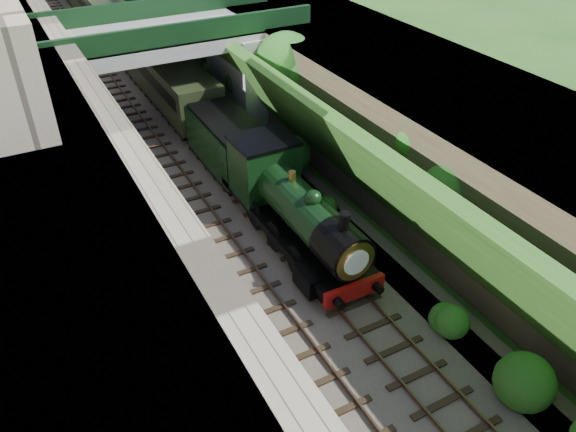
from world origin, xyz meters
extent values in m
plane|color=#1E4714|center=(0.00, 0.00, 0.00)|extent=(160.00, 160.00, 0.00)
cube|color=#473F38|center=(0.00, 20.00, 0.10)|extent=(10.00, 90.00, 0.20)
cube|color=#756B56|center=(-5.50, 20.00, 3.50)|extent=(1.00, 90.00, 7.00)
cube|color=#262628|center=(-9.00, 20.00, 3.50)|extent=(6.00, 90.00, 7.00)
cube|color=#262628|center=(9.50, 20.00, 3.12)|extent=(8.00, 90.00, 6.25)
cube|color=#1E4714|center=(5.00, 20.00, 2.70)|extent=(4.02, 90.00, 6.36)
sphere|color=#194C14|center=(3.73, -1.54, 0.84)|extent=(2.01, 2.01, 2.01)
sphere|color=#194C14|center=(3.63, 1.78, 0.68)|extent=(1.31, 1.31, 1.31)
sphere|color=#194C14|center=(5.68, 5.17, 4.00)|extent=(2.15, 2.15, 2.15)
sphere|color=#194C14|center=(6.18, 7.93, 4.82)|extent=(1.72, 1.72, 1.72)
sphere|color=#194C14|center=(6.26, 10.31, 4.94)|extent=(1.42, 1.42, 1.42)
sphere|color=#194C14|center=(4.07, 14.93, 1.38)|extent=(1.97, 1.97, 1.97)
sphere|color=#194C14|center=(6.00, 17.89, 4.53)|extent=(2.20, 2.20, 2.20)
sphere|color=#194C14|center=(6.05, 20.94, 4.61)|extent=(2.38, 2.38, 2.38)
sphere|color=#194C14|center=(4.71, 23.31, 2.44)|extent=(1.86, 1.86, 1.86)
sphere|color=#194C14|center=(4.44, 26.94, 2.00)|extent=(1.64, 1.64, 1.64)
sphere|color=#194C14|center=(5.27, 29.70, 3.35)|extent=(1.28, 1.28, 1.28)
sphere|color=#194C14|center=(6.00, 31.29, 4.53)|extent=(1.93, 1.93, 1.93)
sphere|color=#194C14|center=(5.09, 34.86, 3.05)|extent=(1.60, 1.60, 1.60)
sphere|color=#194C14|center=(4.89, 38.41, 2.73)|extent=(2.01, 2.01, 2.01)
sphere|color=#194C14|center=(3.93, 47.65, 1.16)|extent=(2.06, 2.06, 2.06)
sphere|color=#194C14|center=(3.94, 50.37, 1.18)|extent=(1.74, 1.74, 1.74)
sphere|color=#194C14|center=(3.76, 53.10, 0.88)|extent=(1.71, 1.71, 1.71)
cube|color=black|center=(-2.00, 20.00, 0.24)|extent=(2.50, 90.00, 0.07)
cube|color=brown|center=(-2.72, 20.00, 0.33)|extent=(0.08, 90.00, 0.14)
cube|color=brown|center=(-1.28, 20.00, 0.33)|extent=(0.08, 90.00, 0.14)
cube|color=black|center=(1.20, 20.00, 0.24)|extent=(2.50, 90.00, 0.07)
cube|color=brown|center=(0.48, 20.00, 0.33)|extent=(0.08, 90.00, 0.14)
cube|color=brown|center=(1.92, 20.00, 0.33)|extent=(0.08, 90.00, 0.14)
cube|color=gray|center=(0.50, 24.00, 5.70)|extent=(16.00, 6.00, 0.90)
cube|color=#133417|center=(0.50, 21.15, 6.65)|extent=(16.00, 0.30, 1.20)
cube|color=#133417|center=(0.50, 26.85, 6.65)|extent=(16.00, 0.30, 1.20)
cube|color=gray|center=(-5.50, 24.00, 2.85)|extent=(1.40, 6.40, 5.70)
cube|color=gray|center=(5.20, 24.00, 2.85)|extent=(2.40, 6.40, 5.70)
cylinder|color=black|center=(5.80, 18.98, 2.20)|extent=(0.30, 0.30, 4.40)
sphere|color=#194C14|center=(5.80, 18.98, 4.80)|extent=(3.60, 3.60, 3.60)
sphere|color=#194C14|center=(6.30, 19.78, 4.20)|extent=(2.40, 2.40, 2.40)
cube|color=black|center=(1.20, 8.77, 0.50)|extent=(2.40, 8.40, 0.60)
cube|color=black|center=(1.20, 9.77, 1.05)|extent=(2.70, 10.00, 0.35)
cube|color=maroon|center=(1.20, 4.67, 0.95)|extent=(2.70, 0.25, 0.70)
cylinder|color=black|center=(1.20, 8.97, 2.35)|extent=(1.90, 5.60, 1.90)
cylinder|color=black|center=(1.20, 5.67, 2.35)|extent=(1.96, 1.80, 1.96)
cylinder|color=white|center=(1.20, 4.69, 2.35)|extent=(1.10, 0.05, 1.10)
cylinder|color=black|center=(1.20, 5.67, 3.55)|extent=(0.44, 0.44, 0.90)
sphere|color=black|center=(1.20, 7.97, 3.35)|extent=(0.76, 0.76, 0.76)
cylinder|color=#A57F33|center=(1.20, 9.77, 3.45)|extent=(0.32, 0.32, 0.50)
cube|color=black|center=(1.20, 12.57, 2.50)|extent=(2.75, 2.40, 2.80)
cube|color=black|center=(1.20, 12.57, 3.95)|extent=(2.85, 2.50, 0.15)
cube|color=black|center=(-0.05, 6.17, 0.85)|extent=(0.60, 1.40, 0.90)
cube|color=black|center=(2.45, 6.17, 0.85)|extent=(0.60, 1.40, 0.90)
cube|color=black|center=(1.20, 16.97, 0.45)|extent=(2.30, 6.00, 0.50)
cube|color=black|center=(1.20, 16.97, 0.70)|extent=(2.60, 6.00, 0.50)
cube|color=black|center=(1.20, 16.97, 1.90)|extent=(2.70, 6.00, 2.40)
cube|color=black|center=(1.20, 16.97, 3.15)|extent=(2.50, 5.60, 0.20)
cube|color=black|center=(1.20, 29.57, 0.40)|extent=(2.30, 17.00, 0.40)
cube|color=black|center=(1.20, 29.57, 0.65)|extent=(2.50, 17.00, 0.50)
cube|color=#232C18|center=(1.20, 29.57, 2.15)|extent=(2.80, 18.00, 2.70)
cube|color=slate|center=(1.20, 29.57, 3.65)|extent=(2.90, 18.00, 0.50)
cube|color=black|center=(1.20, 48.37, 0.40)|extent=(2.30, 17.00, 0.40)
cube|color=black|center=(1.20, 48.37, 0.65)|extent=(2.50, 17.00, 0.50)
cube|color=#232C18|center=(1.20, 48.37, 2.15)|extent=(2.80, 18.00, 2.70)
camera|label=1|loc=(-8.76, -8.49, 15.73)|focal=35.00mm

